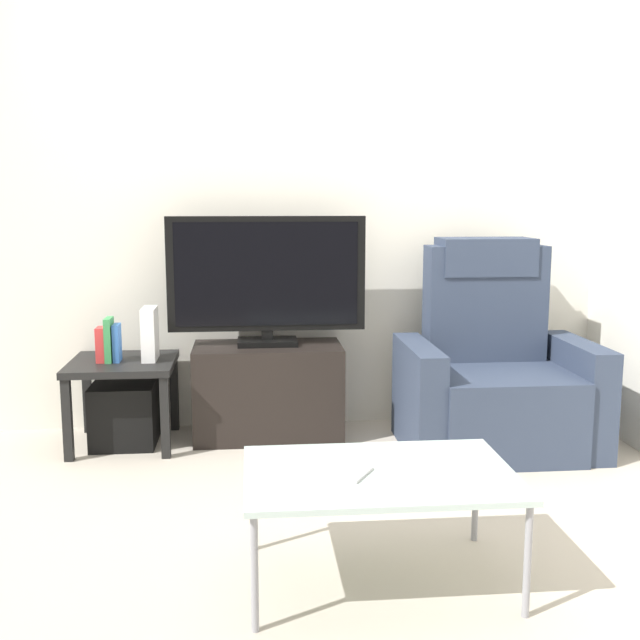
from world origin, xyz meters
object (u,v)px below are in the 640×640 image
subwoofer_box (125,414)px  book_rightmost (117,343)px  game_console (150,334)px  coffee_table (379,478)px  tv_stand (268,391)px  book_middle (109,340)px  side_table (123,374)px  book_leftmost (101,345)px  recliner_armchair (494,375)px  cell_phone (355,474)px  television (267,277)px

subwoofer_box → book_rightmost: bearing=-135.0°
game_console → coffee_table: bearing=-59.1°
tv_stand → book_middle: (-0.82, -0.08, 0.31)m
side_table → book_leftmost: book_leftmost is taller
recliner_armchair → book_middle: (-2.00, 0.16, 0.20)m
recliner_armchair → game_console: bearing=179.4°
game_console → cell_phone: size_ratio=1.83×
book_middle → book_rightmost: size_ratio=1.17×
coffee_table → cell_phone: 0.09m
recliner_armchair → subwoofer_box: recliner_armchair is taller
recliner_armchair → book_leftmost: size_ratio=5.98×
coffee_table → cell_phone: size_ratio=6.00×
book_middle → cell_phone: bearing=-56.0°
side_table → game_console: size_ratio=1.96×
recliner_armchair → book_rightmost: recliner_armchair is taller
cell_phone → coffee_table: bearing=50.8°
tv_stand → book_rightmost: 0.84m
tv_stand → subwoofer_box: 0.77m
tv_stand → coffee_table: tv_stand is taller
book_middle → cell_phone: size_ratio=1.53×
book_middle → coffee_table: (1.15, -1.54, -0.20)m
tv_stand → book_rightmost: (-0.78, -0.08, 0.30)m
television → recliner_armchair: 1.31m
book_middle → cell_phone: 1.91m
book_rightmost → cell_phone: (1.02, -1.57, -0.16)m
coffee_table → book_rightmost: bearing=125.7°
game_console → coffee_table: size_ratio=0.31×
subwoofer_box → book_leftmost: 0.39m
book_leftmost → book_rightmost: book_rightmost is taller
book_middle → game_console: (0.20, 0.03, 0.02)m
game_console → side_table: bearing=-176.1°
television → side_table: (-0.76, -0.08, -0.49)m
television → book_middle: bearing=-172.8°
tv_stand → side_table: size_ratio=1.47×
tv_stand → book_middle: book_middle is taller
book_rightmost → cell_phone: 1.88m
side_table → game_console: game_console is taller
subwoofer_box → game_console: bearing=3.9°
television → recliner_armchair: bearing=-12.7°
side_table → book_rightmost: bearing=-135.0°
tv_stand → television: size_ratio=0.75×
cell_phone → game_console: bearing=148.6°
television → subwoofer_box: bearing=-173.7°
television → book_rightmost: 0.85m
game_console → cell_phone: 1.83m
tv_stand → game_console: 0.70m
recliner_armchair → subwoofer_box: size_ratio=3.28×
television → book_leftmost: television is taller
recliner_armchair → coffee_table: recliner_armchair is taller
side_table → game_console: (0.14, 0.01, 0.21)m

